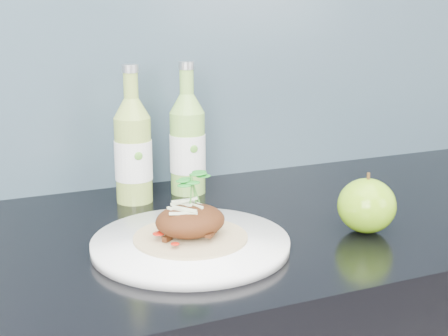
{
  "coord_description": "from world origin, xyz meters",
  "views": [
    {
      "loc": [
        -0.42,
        0.81,
        1.24
      ],
      "look_at": [
        -0.04,
        1.67,
        1.0
      ],
      "focal_mm": 50.0,
      "sensor_mm": 36.0,
      "label": 1
    }
  ],
  "objects_px": {
    "dinner_plate": "(191,244)",
    "green_apple": "(367,206)",
    "cider_bottle_right": "(188,144)",
    "cider_bottle_left": "(133,151)"
  },
  "relations": [
    {
      "from": "dinner_plate",
      "to": "cider_bottle_right",
      "type": "bearing_deg",
      "value": 70.1
    },
    {
      "from": "dinner_plate",
      "to": "green_apple",
      "type": "height_order",
      "value": "green_apple"
    },
    {
      "from": "dinner_plate",
      "to": "cider_bottle_left",
      "type": "relative_size",
      "value": 1.23
    },
    {
      "from": "cider_bottle_left",
      "to": "dinner_plate",
      "type": "bearing_deg",
      "value": -88.55
    },
    {
      "from": "green_apple",
      "to": "cider_bottle_right",
      "type": "height_order",
      "value": "cider_bottle_right"
    },
    {
      "from": "cider_bottle_right",
      "to": "cider_bottle_left",
      "type": "bearing_deg",
      "value": -156.38
    },
    {
      "from": "green_apple",
      "to": "cider_bottle_right",
      "type": "relative_size",
      "value": 0.48
    },
    {
      "from": "green_apple",
      "to": "cider_bottle_right",
      "type": "xyz_separation_m",
      "value": [
        -0.18,
        0.32,
        0.05
      ]
    },
    {
      "from": "cider_bottle_left",
      "to": "cider_bottle_right",
      "type": "xyz_separation_m",
      "value": [
        0.11,
        0.01,
        0.0
      ]
    },
    {
      "from": "dinner_plate",
      "to": "cider_bottle_left",
      "type": "xyz_separation_m",
      "value": [
        -0.01,
        0.26,
        0.09
      ]
    }
  ]
}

